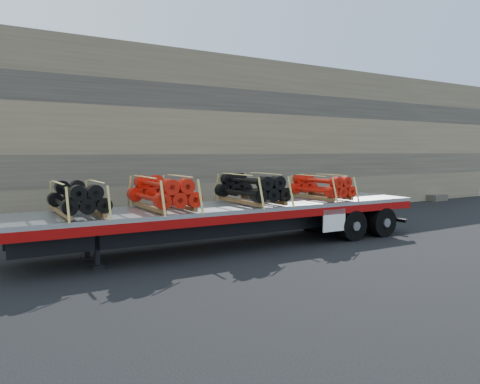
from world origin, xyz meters
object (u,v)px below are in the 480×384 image
at_px(bundle_midfront, 163,194).
at_px(bundle_rear, 321,187).
at_px(trailer, 232,226).
at_px(bundle_midrear, 251,189).
at_px(bundle_front, 78,199).

bearing_deg(bundle_midfront, bundle_rear, -0.00).
bearing_deg(bundle_rear, trailer, 180.00).
bearing_deg(bundle_midrear, bundle_midfront, 180.00).
bearing_deg(trailer, bundle_front, -180.00).
bearing_deg(bundle_midrear, trailer, 180.00).
height_order(bundle_front, bundle_midrear, bundle_midrear).
distance_m(bundle_front, bundle_midrear, 5.19).
distance_m(bundle_front, bundle_rear, 7.99).
bearing_deg(bundle_midfront, bundle_midrear, -0.00).
xyz_separation_m(trailer, bundle_front, (-4.51, 0.18, 1.06)).
distance_m(trailer, bundle_front, 4.63).
relative_size(bundle_front, bundle_midfront, 0.91).
height_order(bundle_midfront, bundle_rear, bundle_midfront).
xyz_separation_m(bundle_midrear, bundle_rear, (2.79, -0.11, -0.05)).
relative_size(trailer, bundle_front, 5.66).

